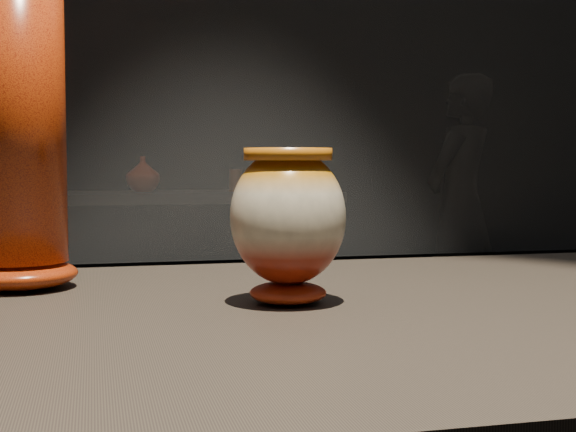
# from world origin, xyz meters

# --- Properties ---
(main_vase) EXTENTS (0.14, 0.14, 0.18)m
(main_vase) POSITION_xyz_m (-0.04, 0.04, 1.00)
(main_vase) COLOR maroon
(main_vase) RESTS_ON display_plinth
(tall_vase) EXTENTS (0.16, 0.16, 0.45)m
(tall_vase) POSITION_xyz_m (-0.35, 0.22, 1.12)
(tall_vase) COLOR #B0370B
(tall_vase) RESTS_ON display_plinth
(back_shelf) EXTENTS (2.00, 0.60, 0.90)m
(back_shelf) POSITION_xyz_m (-0.02, 3.28, 0.64)
(back_shelf) COLOR black
(back_shelf) RESTS_ON ground
(back_vase_left) EXTENTS (0.23, 0.23, 0.18)m
(back_vase_left) POSITION_xyz_m (-0.63, 3.27, 0.99)
(back_vase_left) COLOR #994016
(back_vase_left) RESTS_ON back_shelf
(back_vase_mid) EXTENTS (0.23, 0.23, 0.18)m
(back_vase_mid) POSITION_xyz_m (-0.01, 3.32, 0.99)
(back_vase_mid) COLOR maroon
(back_vase_mid) RESTS_ON back_shelf
(back_vase_right) EXTENTS (0.07, 0.07, 0.12)m
(back_vase_right) POSITION_xyz_m (0.46, 3.25, 0.96)
(back_vase_right) COLOR #994016
(back_vase_right) RESTS_ON back_shelf
(visitor) EXTENTS (0.69, 0.66, 1.59)m
(visitor) POSITION_xyz_m (1.95, 3.70, 0.79)
(visitor) COLOR black
(visitor) RESTS_ON ground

